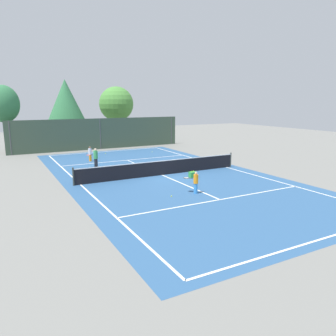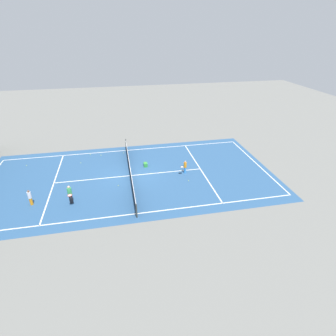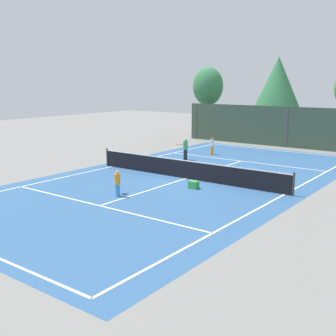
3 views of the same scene
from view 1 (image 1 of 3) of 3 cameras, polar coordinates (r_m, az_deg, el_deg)
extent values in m
plane|color=slate|center=(21.83, -1.07, -1.26)|extent=(80.00, 80.00, 0.00)
cube|color=#2D5684|center=(21.83, -1.08, -1.25)|extent=(13.00, 25.00, 0.00)
cube|color=white|center=(19.98, -15.24, -2.87)|extent=(0.10, 24.00, 0.01)
cube|color=white|center=(24.79, 10.28, 0.14)|extent=(0.10, 24.00, 0.01)
cube|color=white|center=(12.93, 24.81, -11.62)|extent=(11.00, 0.10, 0.01)
cube|color=white|center=(32.77, -10.80, 2.90)|extent=(11.00, 0.10, 0.01)
cube|color=white|center=(16.60, 9.20, -5.56)|extent=(11.00, 0.10, 0.01)
cube|color=white|center=(27.56, -7.22, 1.38)|extent=(11.00, 0.10, 0.01)
cube|color=white|center=(21.83, -1.08, -1.24)|extent=(0.10, 12.80, 0.01)
cylinder|color=#333833|center=(19.77, -16.45, -1.47)|extent=(0.10, 0.10, 1.10)
cylinder|color=#333833|center=(24.94, 11.05, 1.45)|extent=(0.10, 0.10, 1.10)
cube|color=black|center=(21.73, -1.08, -0.04)|extent=(11.80, 0.03, 0.95)
cube|color=white|center=(21.64, -1.08, 1.26)|extent=(11.80, 0.04, 0.05)
cube|color=#384C3D|center=(34.48, -11.93, 5.95)|extent=(18.00, 0.06, 3.20)
cylinder|color=#3F4447|center=(33.08, -26.20, 4.78)|extent=(0.12, 0.12, 3.20)
cylinder|color=#3F4447|center=(34.48, -11.93, 5.95)|extent=(0.12, 0.12, 3.20)
cylinder|color=#3F4447|center=(37.78, 0.59, 6.68)|extent=(0.12, 0.12, 3.20)
cylinder|color=brown|center=(41.16, -9.01, 6.83)|extent=(0.45, 0.45, 3.04)
sphere|color=#4C8E3D|center=(41.02, -9.15, 11.16)|extent=(4.23, 4.23, 4.23)
cylinder|color=brown|center=(35.26, -26.73, 5.21)|extent=(0.47, 0.47, 3.36)
ellipsoid|color=#337547|center=(35.11, -27.18, 10.09)|extent=(2.96, 2.47, 3.55)
cylinder|color=brown|center=(37.60, -17.35, 5.83)|extent=(0.28, 0.28, 2.81)
cone|color=#337547|center=(37.44, -17.69, 11.38)|extent=(4.02, 4.02, 4.47)
cylinder|color=orange|center=(27.62, -13.62, 1.77)|extent=(0.21, 0.21, 0.58)
cylinder|color=silver|center=(27.54, -13.67, 2.88)|extent=(0.27, 0.27, 0.51)
sphere|color=brown|center=(27.49, -13.71, 3.56)|extent=(0.16, 0.16, 0.16)
cylinder|color=#388CD8|center=(17.50, 4.93, -3.62)|extent=(0.20, 0.20, 0.56)
cylinder|color=orange|center=(17.37, 4.96, -1.96)|extent=(0.26, 0.26, 0.49)
sphere|color=tan|center=(17.30, 4.98, -0.93)|extent=(0.15, 0.15, 0.15)
cylinder|color=black|center=(17.43, 4.07, -1.82)|extent=(0.16, 0.16, 0.03)
torus|color=black|center=(17.48, 3.27, -1.76)|extent=(0.47, 0.47, 0.03)
cylinder|color=silver|center=(17.48, 3.27, -1.76)|extent=(0.39, 0.39, 0.00)
cylinder|color=#232328|center=(24.82, -12.65, 0.84)|extent=(0.25, 0.25, 0.69)
cylinder|color=#3FA559|center=(24.71, -12.72, 2.31)|extent=(0.31, 0.31, 0.60)
sphere|color=beige|center=(24.65, -12.76, 3.21)|extent=(0.19, 0.19, 0.19)
cylinder|color=black|center=(24.58, -13.37, 2.30)|extent=(0.20, 0.06, 0.03)
torus|color=red|center=(24.48, -13.90, 2.24)|extent=(0.38, 0.38, 0.03)
cylinder|color=silver|center=(24.48, -13.90, 2.24)|extent=(0.32, 0.32, 0.00)
cube|color=green|center=(21.24, 4.39, -1.16)|extent=(0.46, 0.34, 0.36)
sphere|color=#CCE533|center=(21.14, 4.19, -0.62)|extent=(0.07, 0.07, 0.07)
sphere|color=#CCE533|center=(21.28, 4.53, -0.55)|extent=(0.07, 0.07, 0.07)
sphere|color=#CCE533|center=(31.32, -11.01, 2.54)|extent=(0.07, 0.07, 0.07)
sphere|color=#CCE533|center=(26.44, 5.49, 1.04)|extent=(0.07, 0.07, 0.07)
sphere|color=#CCE533|center=(16.89, 0.61, -5.02)|extent=(0.07, 0.07, 0.07)
sphere|color=#CCE533|center=(31.81, -2.84, 2.88)|extent=(0.07, 0.07, 0.07)
sphere|color=#CCE533|center=(27.52, 4.91, 1.48)|extent=(0.07, 0.07, 0.07)
sphere|color=#CCE533|center=(27.29, 0.88, 1.43)|extent=(0.07, 0.07, 0.07)
sphere|color=#CCE533|center=(24.68, 8.68, 0.20)|extent=(0.07, 0.07, 0.07)
sphere|color=#CCE533|center=(22.21, -5.81, -1.01)|extent=(0.07, 0.07, 0.07)
camera|label=2|loc=(23.45, -60.93, 22.74)|focal=28.52mm
camera|label=3|loc=(22.37, 60.82, 6.32)|focal=45.50mm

